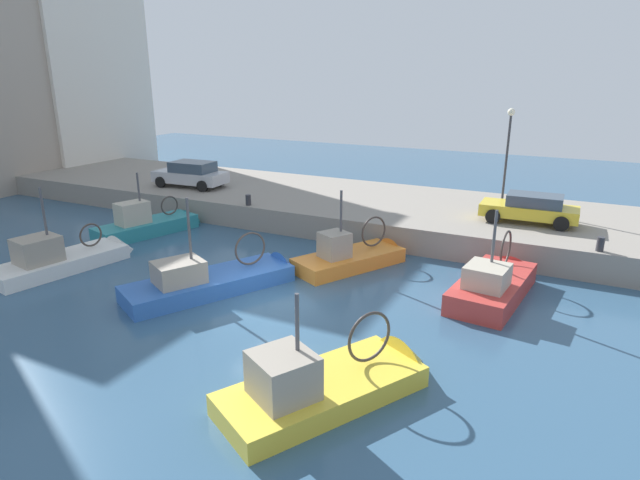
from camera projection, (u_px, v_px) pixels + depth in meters
name	position (u px, v px, depth m)	size (l,w,h in m)	color
water_surface	(274.00, 302.00, 18.60)	(80.00, 80.00, 0.00)	#335675
quay_wall	(387.00, 212.00, 28.20)	(9.00, 56.00, 1.20)	gray
fishing_boat_red	(494.00, 291.00, 19.20)	(5.80, 2.62, 4.22)	#BC3833
fishing_boat_yellow	(336.00, 390.00, 13.22)	(6.16, 4.59, 3.95)	gold
fishing_boat_teal	(152.00, 230.00, 26.56)	(6.00, 3.10, 3.88)	teal
fishing_boat_orange	(356.00, 262.00, 22.13)	(5.66, 4.05, 4.10)	orange
fishing_boat_white	(69.00, 264.00, 21.84)	(6.16, 2.87, 4.32)	white
fishing_boat_blue	(220.00, 286.00, 19.72)	(7.05, 4.86, 4.49)	#2D60B7
parked_car_silver	(191.00, 174.00, 31.21)	(2.23, 4.42, 1.50)	#B7B7BC
parked_car_yellow	(530.00, 208.00, 23.77)	(1.92, 4.17, 1.30)	gold
mooring_bollard_south	(600.00, 244.00, 20.09)	(0.28, 0.28, 0.55)	#2D2D33
mooring_bollard_mid	(248.00, 200.00, 26.99)	(0.28, 0.28, 0.55)	#2D2D33
quay_streetlamp	(508.00, 141.00, 25.92)	(0.36, 0.36, 4.83)	#38383D
waterfront_building_central	(71.00, 48.00, 40.29)	(9.45, 7.06, 18.75)	silver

